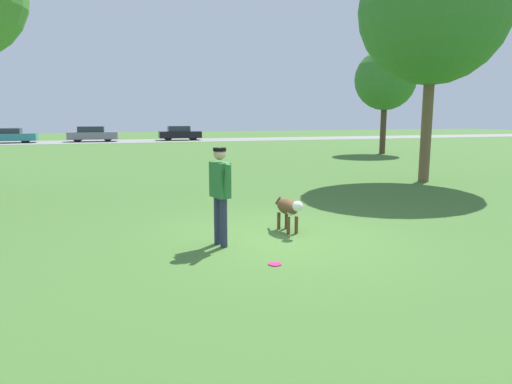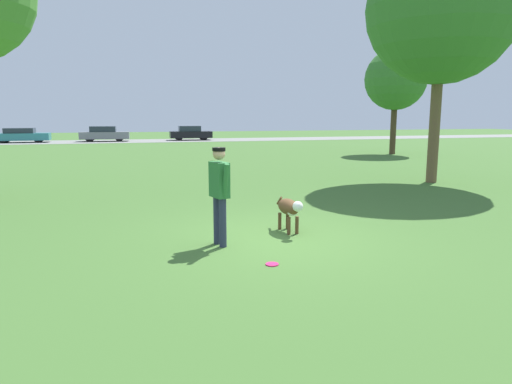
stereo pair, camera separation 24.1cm
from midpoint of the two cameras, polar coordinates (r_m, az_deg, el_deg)
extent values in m
plane|color=#426B2D|center=(8.77, 2.82, -5.89)|extent=(120.00, 120.00, 0.00)
cube|color=gray|center=(43.98, -12.09, 6.29)|extent=(120.00, 6.00, 0.01)
cylinder|color=#2D334C|center=(8.16, -3.33, -3.85)|extent=(0.16, 0.16, 0.89)
cylinder|color=#2D334C|center=(8.37, -4.07, -3.52)|extent=(0.16, 0.16, 0.89)
cube|color=#2D7038|center=(8.12, -3.76, 1.54)|extent=(0.32, 0.47, 0.63)
cylinder|color=#2D7038|center=(7.91, -2.97, 1.33)|extent=(0.14, 0.23, 0.64)
cylinder|color=#2D7038|center=(8.34, -4.51, 1.74)|extent=(0.14, 0.23, 0.64)
sphere|color=tan|center=(8.07, -3.80, 4.80)|extent=(0.27, 0.27, 0.22)
cylinder|color=black|center=(8.06, -3.81, 5.35)|extent=(0.29, 0.29, 0.06)
ellipsoid|color=brown|center=(9.23, 4.81, -1.86)|extent=(0.38, 0.75, 0.32)
ellipsoid|color=white|center=(9.06, 5.35, -2.44)|extent=(0.24, 0.20, 0.18)
sphere|color=white|center=(8.83, 6.03, -1.82)|extent=(0.22, 0.22, 0.20)
cylinder|color=brown|center=(9.14, 5.89, -4.15)|extent=(0.08, 0.08, 0.35)
cylinder|color=brown|center=(9.07, 4.89, -4.25)|extent=(0.08, 0.08, 0.35)
cylinder|color=brown|center=(9.54, 4.69, -3.56)|extent=(0.08, 0.08, 0.35)
cylinder|color=brown|center=(9.46, 3.72, -3.65)|extent=(0.08, 0.08, 0.35)
cylinder|color=brown|center=(9.62, 3.66, -1.09)|extent=(0.07, 0.23, 0.20)
cylinder|color=#E52366|center=(7.31, 2.98, -9.01)|extent=(0.21, 0.21, 0.02)
torus|color=#E52366|center=(7.31, 2.98, -9.01)|extent=(0.21, 0.21, 0.02)
cylinder|color=#4C3826|center=(29.28, 17.01, 7.60)|extent=(0.35, 0.35, 3.11)
sphere|color=#38752D|center=(29.35, 17.30, 13.32)|extent=(3.67, 3.67, 3.67)
cylinder|color=brown|center=(17.21, 21.80, 7.74)|extent=(0.37, 0.37, 3.99)
sphere|color=#38752D|center=(17.57, 22.63, 20.46)|extent=(5.02, 5.02, 5.02)
cube|color=teal|center=(44.95, -27.09, 6.18)|extent=(4.59, 1.95, 0.62)
cube|color=#232D38|center=(44.96, -27.31, 6.84)|extent=(2.40, 1.64, 0.44)
cylinder|color=black|center=(45.54, -25.20, 6.06)|extent=(0.58, 0.22, 0.58)
cylinder|color=black|center=(43.96, -25.49, 5.95)|extent=(0.58, 0.22, 0.58)
cylinder|color=black|center=(46.00, -28.57, 5.83)|extent=(0.58, 0.22, 0.58)
cylinder|color=black|center=(44.44, -28.97, 5.71)|extent=(0.58, 0.22, 0.58)
cube|color=slate|center=(44.07, -18.22, 6.74)|extent=(4.36, 1.85, 0.63)
cube|color=#232D38|center=(44.06, -18.43, 7.48)|extent=(2.29, 1.53, 0.51)
cylinder|color=black|center=(44.71, -16.47, 6.58)|extent=(0.68, 0.23, 0.67)
cylinder|color=black|center=(43.27, -16.57, 6.50)|extent=(0.68, 0.23, 0.67)
cylinder|color=black|center=(44.92, -19.78, 6.43)|extent=(0.68, 0.23, 0.67)
cylinder|color=black|center=(43.49, -19.99, 6.33)|extent=(0.68, 0.23, 0.67)
cube|color=black|center=(44.55, -8.00, 7.13)|extent=(3.98, 1.85, 0.61)
cube|color=#232D38|center=(44.52, -8.16, 7.85)|extent=(2.08, 1.57, 0.52)
cylinder|color=black|center=(45.46, -6.61, 6.94)|extent=(0.66, 0.21, 0.66)
cylinder|color=black|center=(43.95, -6.33, 6.86)|extent=(0.66, 0.21, 0.66)
cylinder|color=black|center=(45.20, -9.60, 6.86)|extent=(0.66, 0.21, 0.66)
cylinder|color=black|center=(43.68, -9.43, 6.78)|extent=(0.66, 0.21, 0.66)
camera|label=1|loc=(0.12, -89.20, 0.13)|focal=32.00mm
camera|label=2|loc=(0.12, 90.80, -0.13)|focal=32.00mm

